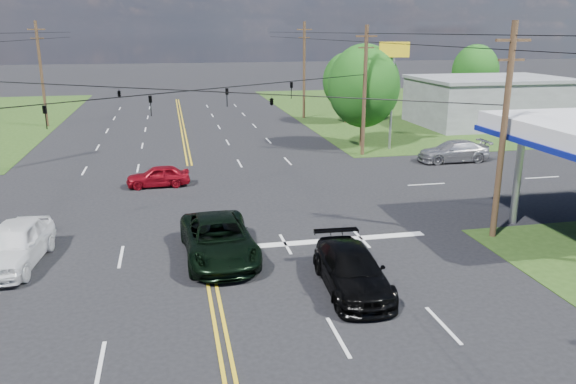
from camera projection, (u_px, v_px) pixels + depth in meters
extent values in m
plane|color=black|center=(196.00, 198.00, 31.58)|extent=(280.00, 280.00, 0.00)
cube|color=#233E14|center=(471.00, 108.00, 68.64)|extent=(46.00, 48.00, 0.03)
cube|color=silver|center=(318.00, 242.00, 25.06)|extent=(10.00, 0.50, 0.02)
cube|color=slate|center=(489.00, 103.00, 55.76)|extent=(14.00, 10.00, 4.40)
cylinder|color=#A5A5AA|center=(518.00, 177.00, 26.88)|extent=(0.36, 0.36, 4.65)
cylinder|color=#432D1C|center=(503.00, 134.00, 24.40)|extent=(0.28, 0.28, 9.50)
cube|color=#432D1C|center=(513.00, 40.00, 23.31)|extent=(1.60, 0.12, 0.12)
cube|color=#432D1C|center=(511.00, 60.00, 23.53)|extent=(1.20, 0.10, 0.10)
cylinder|color=#432D1C|center=(364.00, 92.00, 41.32)|extent=(0.28, 0.28, 9.50)
cube|color=#432D1C|center=(367.00, 36.00, 40.23)|extent=(1.60, 0.12, 0.12)
cube|color=#432D1C|center=(366.00, 48.00, 40.45)|extent=(1.20, 0.10, 0.10)
cylinder|color=#432D1C|center=(42.00, 75.00, 53.93)|extent=(0.28, 0.28, 10.00)
cube|color=#432D1C|center=(36.00, 29.00, 52.76)|extent=(1.60, 0.12, 0.12)
cube|color=#432D1C|center=(37.00, 38.00, 52.98)|extent=(1.20, 0.10, 0.10)
cylinder|color=#432D1C|center=(304.00, 71.00, 59.11)|extent=(0.28, 0.28, 10.00)
cube|color=#432D1C|center=(304.00, 29.00, 57.95)|extent=(1.60, 0.12, 0.12)
cube|color=#432D1C|center=(304.00, 37.00, 58.17)|extent=(1.20, 0.10, 0.10)
imported|color=black|center=(46.00, 117.00, 24.55)|extent=(0.17, 0.21, 1.05)
imported|color=black|center=(151.00, 106.00, 28.31)|extent=(0.17, 0.21, 1.05)
imported|color=black|center=(227.00, 98.00, 31.85)|extent=(0.17, 0.21, 1.05)
imported|color=black|center=(291.00, 90.00, 35.61)|extent=(0.17, 0.21, 1.05)
imported|color=black|center=(119.00, 93.00, 31.76)|extent=(1.24, 0.26, 0.50)
imported|color=black|center=(272.00, 100.00, 28.24)|extent=(1.24, 0.26, 0.50)
cylinder|color=black|center=(437.00, 34.00, 29.83)|extent=(0.04, 100.00, 0.04)
cylinder|color=black|center=(436.00, 46.00, 30.00)|extent=(0.04, 100.00, 0.04)
cylinder|color=#432D1C|center=(362.00, 126.00, 45.20)|extent=(0.36, 0.36, 3.30)
ellipsoid|color=#144B14|center=(364.00, 86.00, 44.31)|extent=(5.70, 5.70, 6.60)
cylinder|color=#432D1C|center=(346.00, 109.00, 57.04)|extent=(0.36, 0.36, 2.86)
ellipsoid|color=#144B14|center=(347.00, 81.00, 56.26)|extent=(4.94, 4.94, 5.72)
cylinder|color=#432D1C|center=(473.00, 97.00, 66.14)|extent=(0.36, 0.36, 3.08)
ellipsoid|color=#144B14|center=(475.00, 71.00, 65.31)|extent=(5.32, 5.32, 6.16)
imported|color=black|center=(219.00, 239.00, 23.03)|extent=(3.05, 6.14, 1.67)
imported|color=black|center=(352.00, 270.00, 20.25)|extent=(2.37, 5.32, 1.52)
imported|color=white|center=(14.00, 245.00, 22.31)|extent=(2.62, 5.37, 1.77)
imported|color=maroon|center=(158.00, 176.00, 33.84)|extent=(3.78, 1.59, 1.28)
imported|color=#A1A1A6|center=(453.00, 151.00, 40.26)|extent=(5.18, 2.11, 1.50)
cylinder|color=#A5A5AA|center=(392.00, 97.00, 43.52)|extent=(0.20, 0.20, 8.30)
cube|color=yellow|center=(394.00, 50.00, 42.54)|extent=(2.27, 0.81, 1.14)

